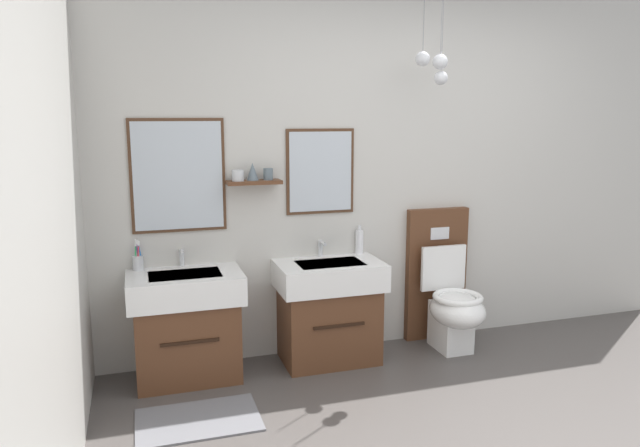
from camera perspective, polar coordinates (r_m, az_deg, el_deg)
name	(u,v)px	position (r m, az deg, el deg)	size (l,w,h in m)	color
wall_back	(401,168)	(4.40, 7.79, 5.30)	(4.65, 0.55, 2.60)	beige
wall_left	(13,237)	(2.15, -27.40, -1.16)	(0.12, 3.90, 2.60)	beige
bath_mat	(198,420)	(3.56, -11.63, -18.01)	(0.68, 0.44, 0.01)	slate
vanity_sink_left	(187,323)	(3.95, -12.71, -9.31)	(0.71, 0.48, 0.70)	#56331E
tap_on_left_sink	(182,256)	(4.00, -13.15, -3.05)	(0.03, 0.13, 0.11)	silver
vanity_sink_right	(329,309)	(4.12, 0.83, -8.19)	(0.71, 0.48, 0.70)	#56331E
tap_on_right_sink	(321,246)	(4.17, 0.11, -2.21)	(0.03, 0.13, 0.11)	silver
toilet	(446,296)	(4.47, 12.06, -6.84)	(0.48, 0.63, 1.00)	#56331E
toothbrush_cup	(138,261)	(3.98, -17.11, -3.47)	(0.07, 0.07, 0.20)	silver
soap_dispenser	(359,241)	(4.26, 3.81, -1.73)	(0.06, 0.06, 0.20)	white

